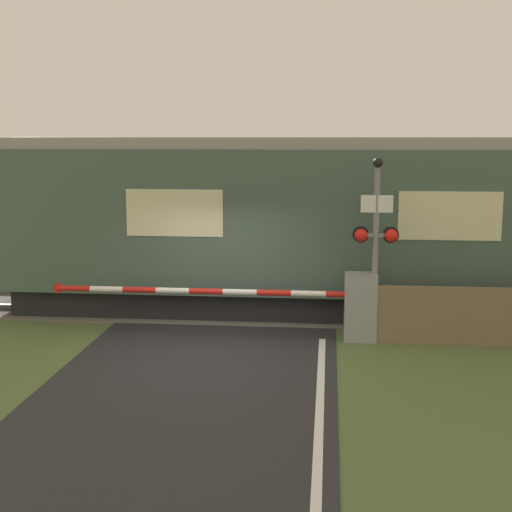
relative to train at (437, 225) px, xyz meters
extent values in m
plane|color=#4C6033|center=(-4.40, -3.38, -1.94)|extent=(80.00, 80.00, 0.00)
cube|color=#666056|center=(-4.40, 0.00, -1.92)|extent=(36.00, 3.20, 0.03)
cube|color=#595451|center=(-4.40, -0.72, -1.86)|extent=(36.00, 0.08, 0.10)
cube|color=#595451|center=(-4.40, 0.72, -1.86)|extent=(36.00, 0.08, 0.10)
cube|color=black|center=(0.00, 0.00, -1.64)|extent=(17.99, 2.58, 0.60)
cube|color=#42564C|center=(0.00, 0.00, 0.13)|extent=(19.56, 3.04, 2.94)
cube|color=gray|center=(0.00, 0.00, 1.72)|extent=(19.17, 2.80, 0.24)
cube|color=beige|center=(0.00, -1.53, 0.35)|extent=(1.96, 0.02, 0.94)
cube|color=beige|center=(-5.38, -1.53, 0.35)|extent=(1.96, 0.02, 0.94)
cube|color=gray|center=(-1.69, -2.30, -1.29)|extent=(0.60, 0.44, 1.28)
cylinder|color=gray|center=(-1.69, -2.30, -1.06)|extent=(0.16, 0.16, 0.18)
cylinder|color=red|center=(-2.02, -2.30, -1.06)|extent=(0.65, 0.11, 0.11)
cylinder|color=white|center=(-2.67, -2.30, -1.06)|extent=(0.65, 0.11, 0.11)
cylinder|color=red|center=(-3.32, -2.30, -1.06)|extent=(0.65, 0.11, 0.11)
cylinder|color=white|center=(-3.97, -2.30, -1.06)|extent=(0.65, 0.11, 0.11)
cylinder|color=red|center=(-4.62, -2.30, -1.06)|extent=(0.65, 0.11, 0.11)
cylinder|color=white|center=(-5.27, -2.30, -1.06)|extent=(0.65, 0.11, 0.11)
cylinder|color=red|center=(-5.92, -2.30, -1.06)|extent=(0.65, 0.11, 0.11)
cylinder|color=white|center=(-6.57, -2.30, -1.06)|extent=(0.65, 0.11, 0.11)
cylinder|color=red|center=(-7.22, -2.30, -1.06)|extent=(0.65, 0.11, 0.11)
cylinder|color=red|center=(-7.55, -2.30, -1.06)|extent=(0.20, 0.02, 0.20)
cylinder|color=gray|center=(-1.44, -2.27, -0.32)|extent=(0.11, 0.11, 3.23)
cube|color=gray|center=(-1.44, -2.27, 0.07)|extent=(0.67, 0.07, 0.07)
sphere|color=red|center=(-1.72, -2.32, 0.07)|extent=(0.24, 0.24, 0.24)
sphere|color=red|center=(-1.17, -2.32, 0.07)|extent=(0.24, 0.24, 0.24)
cylinder|color=black|center=(-1.72, -2.21, 0.07)|extent=(0.30, 0.06, 0.30)
cylinder|color=black|center=(-1.17, -2.21, 0.07)|extent=(0.30, 0.06, 0.30)
cube|color=white|center=(-1.44, -2.31, 0.65)|extent=(0.59, 0.02, 0.32)
sphere|color=black|center=(-1.44, -2.27, 1.39)|extent=(0.18, 0.18, 0.18)
cube|color=#726047|center=(0.51, -2.47, -1.39)|extent=(4.22, 0.06, 1.10)
camera|label=1|loc=(-2.31, -15.42, 1.86)|focal=50.00mm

